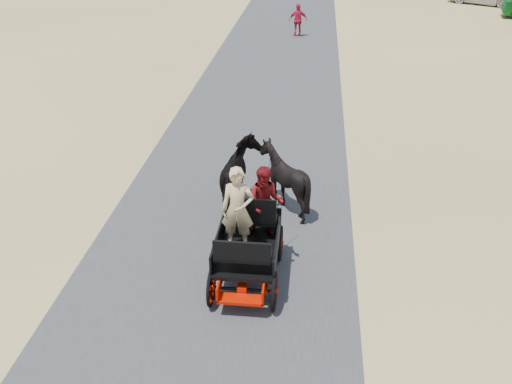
# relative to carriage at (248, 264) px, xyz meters

# --- Properties ---
(ground) EXTENTS (140.00, 140.00, 0.00)m
(ground) POSITION_rel_carriage_xyz_m (-0.73, 2.40, -0.36)
(ground) COLOR tan
(road) EXTENTS (6.00, 140.00, 0.01)m
(road) POSITION_rel_carriage_xyz_m (-0.73, 2.40, -0.35)
(road) COLOR #38383A
(road) RESTS_ON ground
(carriage) EXTENTS (1.30, 2.40, 0.72)m
(carriage) POSITION_rel_carriage_xyz_m (0.00, 0.00, 0.00)
(carriage) COLOR black
(carriage) RESTS_ON ground
(horse_left) EXTENTS (0.91, 2.01, 1.70)m
(horse_left) POSITION_rel_carriage_xyz_m (-0.55, 3.00, 0.49)
(horse_left) COLOR black
(horse_left) RESTS_ON ground
(horse_right) EXTENTS (1.37, 1.54, 1.70)m
(horse_right) POSITION_rel_carriage_xyz_m (0.55, 3.00, 0.49)
(horse_right) COLOR black
(horse_right) RESTS_ON ground
(driver_man) EXTENTS (0.66, 0.43, 1.80)m
(driver_man) POSITION_rel_carriage_xyz_m (-0.20, 0.05, 1.26)
(driver_man) COLOR tan
(driver_man) RESTS_ON carriage
(passenger_woman) EXTENTS (0.77, 0.60, 1.58)m
(passenger_woman) POSITION_rel_carriage_xyz_m (0.30, 0.60, 1.15)
(passenger_woman) COLOR #660C0F
(passenger_woman) RESTS_ON carriage
(pedestrian) EXTENTS (1.06, 0.57, 1.73)m
(pedestrian) POSITION_rel_carriage_xyz_m (0.11, 22.04, 0.50)
(pedestrian) COLOR #BB153A
(pedestrian) RESTS_ON ground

